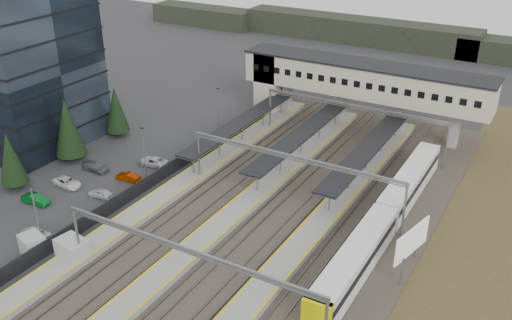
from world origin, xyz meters
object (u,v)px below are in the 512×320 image
Objects in this scene: train at (385,219)px; relay_cabin_far at (32,245)px; relay_cabin_near at (73,251)px; office_building at (4,62)px; billboard at (412,242)px; footbridge at (347,80)px.

relay_cabin_far is at bearing -144.48° from train.
relay_cabin_near is at bearing -141.48° from train.
office_building reaches higher than billboard.
billboard is at bearing -50.86° from train.
billboard is (64.54, -3.88, -8.48)m from office_building.
billboard is at bearing -58.40° from footbridge.
footbridge is (43.70, 30.00, -4.26)m from office_building.
train is at bearing 38.52° from relay_cabin_near.
office_building is at bearing 176.56° from billboard.
relay_cabin_near is (32.80, -19.95, -10.82)m from office_building.
relay_cabin_far is at bearing -154.70° from billboard.
relay_cabin_far is at bearing -165.91° from relay_cabin_near.
office_building reaches higher than footbridge.
train is (60.00, 1.70, -10.19)m from office_building.
relay_cabin_far is at bearing -37.12° from office_building.
relay_cabin_near is at bearing 14.09° from relay_cabin_far.
office_building is at bearing 148.69° from relay_cabin_near.
train is (32.04, 22.87, 0.81)m from relay_cabin_far.
relay_cabin_far is 40.54m from billboard.
relay_cabin_far is (27.96, -21.17, -11.01)m from office_building.
train is 6.22× the size of billboard.
train is at bearing 35.52° from relay_cabin_far.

